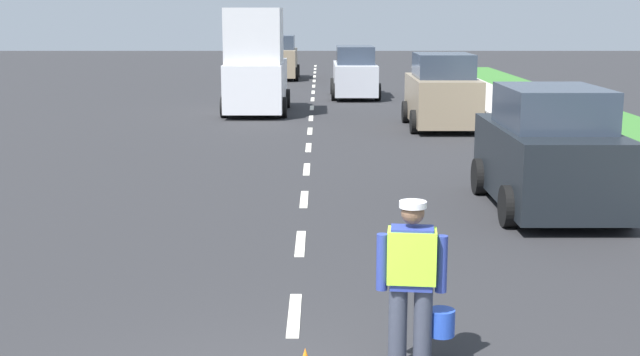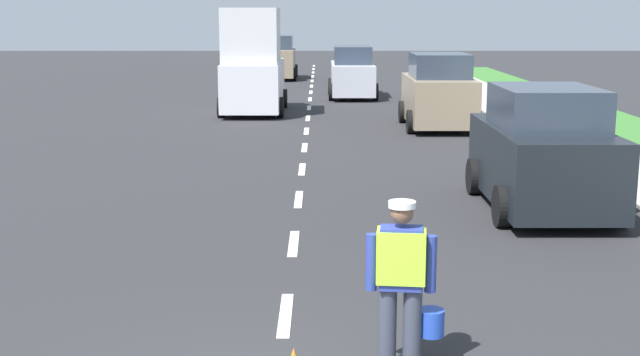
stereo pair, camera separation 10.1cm
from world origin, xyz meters
The scene contains 8 objects.
ground_plane centered at (0.00, 21.00, 0.00)m, with size 96.00×96.00×0.00m, color #28282B.
lane_center_line centered at (0.00, 25.20, 0.00)m, with size 0.14×46.40×0.01m.
road_worker centered at (1.19, 1.25, 0.93)m, with size 0.77×0.36×1.67m.
delivery_truck centered at (-1.87, 22.11, 1.61)m, with size 2.16×4.60×3.54m.
car_parked_curbside centered at (4.27, 7.93, 1.00)m, with size 2.10×4.01×2.16m.
car_outgoing_far centered at (1.70, 27.57, 0.96)m, with size 1.93×4.29×2.07m.
car_oncoming_third centered at (-1.78, 36.96, 1.03)m, with size 1.97×4.01×2.23m.
car_parked_far centered at (3.92, 18.43, 1.03)m, with size 2.09×3.90×2.21m.
Camera 2 is at (0.40, -6.35, 3.40)m, focal length 46.87 mm.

